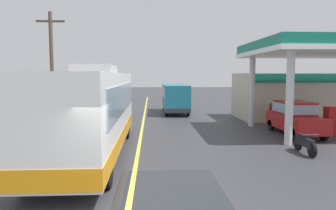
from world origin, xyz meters
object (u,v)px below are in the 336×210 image
car_at_pump (295,116)px  motorcycle_parked_forecourt (305,143)px  pedestrian_near_pump (273,111)px  minibus_opposing_lane (175,96)px  coach_bus_main (92,113)px

car_at_pump → motorcycle_parked_forecourt: 4.39m
car_at_pump → pedestrian_near_pump: car_at_pump is taller
motorcycle_parked_forecourt → minibus_opposing_lane: bearing=106.6°
coach_bus_main → car_at_pump: coach_bus_main is taller
car_at_pump → pedestrian_near_pump: 3.45m
car_at_pump → pedestrian_near_pump: size_ratio=2.53×
car_at_pump → pedestrian_near_pump: (0.15, 3.44, -0.08)m
coach_bus_main → motorcycle_parked_forecourt: size_ratio=6.13×
car_at_pump → minibus_opposing_lane: bearing=119.4°
minibus_opposing_lane → pedestrian_near_pump: minibus_opposing_lane is taller
coach_bus_main → minibus_opposing_lane: (4.48, 13.97, -0.25)m
minibus_opposing_lane → motorcycle_parked_forecourt: (4.26, -14.33, -1.03)m
coach_bus_main → motorcycle_parked_forecourt: (8.75, -0.36, -1.28)m
coach_bus_main → car_at_pump: 10.92m
motorcycle_parked_forecourt → pedestrian_near_pump: pedestrian_near_pump is taller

